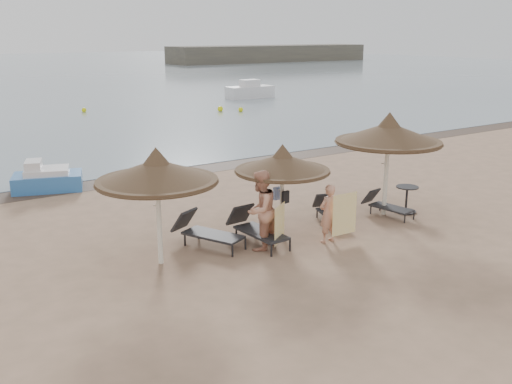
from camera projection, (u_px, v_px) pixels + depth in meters
ground at (295, 252)px, 14.40m from camera, size 160.00×160.00×0.00m
wet_sand_strip at (147, 176)px, 21.95m from camera, size 200.00×1.60×0.01m
palapa_left at (157, 172)px, 13.12m from camera, size 2.87×2.87×2.85m
palapa_center at (282, 163)px, 15.06m from camera, size 2.56×2.56×2.54m
palapa_right at (389, 134)px, 16.74m from camera, size 3.16×3.16×3.13m
lounger_far_left at (205, 231)px, 14.78m from camera, size 1.43×2.06×0.89m
lounger_near_left at (255, 227)px, 15.02m from camera, size 0.79×2.04×0.90m
lounger_near_right at (329, 210)px, 16.72m from camera, size 1.02×1.70×0.72m
lounger_far_right at (385, 205)px, 17.29m from camera, size 0.78×1.67×0.72m
side_table at (406, 200)px, 17.52m from camera, size 0.68×0.68×0.82m
person_left at (260, 204)px, 14.35m from camera, size 1.29×1.10×2.38m
person_right at (328, 209)px, 14.89m from camera, size 0.88×0.60×1.82m
towel_left at (280, 224)px, 14.39m from camera, size 0.61×0.42×1.01m
towel_right at (345, 214)px, 14.91m from camera, size 0.80×0.04×1.12m
bag_patterned at (278, 193)px, 15.44m from camera, size 0.28×0.10×0.35m
bag_dark at (285, 197)px, 15.18m from camera, size 0.25×0.13×0.33m
pedal_boat at (47, 179)px, 20.01m from camera, size 2.62×2.01×1.08m
buoy_mid at (84, 110)px, 39.55m from camera, size 0.32×0.32×0.32m
buoy_right at (241, 110)px, 39.75m from camera, size 0.33×0.33×0.33m
buoy_extra at (220, 109)px, 39.87m from camera, size 0.39×0.39×0.39m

